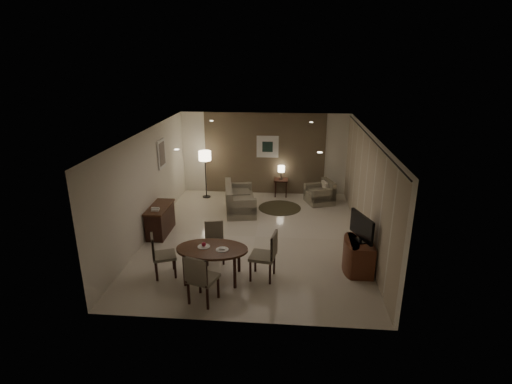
# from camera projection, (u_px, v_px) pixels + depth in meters

# --- Properties ---
(room_shell) EXTENTS (5.50, 7.00, 2.70)m
(room_shell) POSITION_uv_depth(u_px,v_px,m) (257.00, 182.00, 10.26)
(room_shell) COLOR beige
(room_shell) RESTS_ON ground
(taupe_accent) EXTENTS (3.96, 0.03, 2.70)m
(taupe_accent) POSITION_uv_depth(u_px,v_px,m) (265.00, 154.00, 13.16)
(taupe_accent) COLOR brown
(taupe_accent) RESTS_ON wall_back
(curtain_wall) EXTENTS (0.08, 6.70, 2.58)m
(curtain_wall) POSITION_uv_depth(u_px,v_px,m) (365.00, 191.00, 9.67)
(curtain_wall) COLOR beige
(curtain_wall) RESTS_ON wall_right
(curtain_rod) EXTENTS (0.03, 6.80, 0.03)m
(curtain_rod) POSITION_uv_depth(u_px,v_px,m) (370.00, 137.00, 9.24)
(curtain_rod) COLOR black
(curtain_rod) RESTS_ON wall_right
(art_back_frame) EXTENTS (0.72, 0.03, 0.72)m
(art_back_frame) POSITION_uv_depth(u_px,v_px,m) (268.00, 147.00, 13.05)
(art_back_frame) COLOR silver
(art_back_frame) RESTS_ON wall_back
(art_back_canvas) EXTENTS (0.34, 0.01, 0.34)m
(art_back_canvas) POSITION_uv_depth(u_px,v_px,m) (268.00, 147.00, 13.03)
(art_back_canvas) COLOR black
(art_back_canvas) RESTS_ON wall_back
(art_left_frame) EXTENTS (0.03, 0.60, 0.80)m
(art_left_frame) POSITION_uv_depth(u_px,v_px,m) (162.00, 154.00, 11.07)
(art_left_frame) COLOR silver
(art_left_frame) RESTS_ON wall_left
(art_left_canvas) EXTENTS (0.01, 0.46, 0.64)m
(art_left_canvas) POSITION_uv_depth(u_px,v_px,m) (162.00, 154.00, 11.07)
(art_left_canvas) COLOR gray
(art_left_canvas) RESTS_ON wall_left
(downlight_nl) EXTENTS (0.10, 0.10, 0.01)m
(downlight_nl) POSITION_uv_depth(u_px,v_px,m) (177.00, 150.00, 7.86)
(downlight_nl) COLOR white
(downlight_nl) RESTS_ON ceiling
(downlight_nr) EXTENTS (0.10, 0.10, 0.01)m
(downlight_nr) POSITION_uv_depth(u_px,v_px,m) (320.00, 152.00, 7.64)
(downlight_nr) COLOR white
(downlight_nr) RESTS_ON ceiling
(downlight_fl) EXTENTS (0.10, 0.10, 0.01)m
(downlight_fl) POSITION_uv_depth(u_px,v_px,m) (211.00, 121.00, 11.25)
(downlight_fl) COLOR white
(downlight_fl) RESTS_ON ceiling
(downlight_fr) EXTENTS (0.10, 0.10, 0.01)m
(downlight_fr) POSITION_uv_depth(u_px,v_px,m) (311.00, 122.00, 11.03)
(downlight_fr) COLOR white
(downlight_fr) RESTS_ON ceiling
(console_desk) EXTENTS (0.48, 1.20, 0.75)m
(console_desk) POSITION_uv_depth(u_px,v_px,m) (160.00, 220.00, 10.40)
(console_desk) COLOR #4F2B19
(console_desk) RESTS_ON floor
(telephone) EXTENTS (0.20, 0.14, 0.09)m
(telephone) POSITION_uv_depth(u_px,v_px,m) (155.00, 209.00, 9.98)
(telephone) COLOR white
(telephone) RESTS_ON console_desk
(tv_cabinet) EXTENTS (0.48, 0.90, 0.70)m
(tv_cabinet) POSITION_uv_depth(u_px,v_px,m) (360.00, 256.00, 8.60)
(tv_cabinet) COLOR brown
(tv_cabinet) RESTS_ON floor
(flat_tv) EXTENTS (0.36, 0.85, 0.60)m
(flat_tv) POSITION_uv_depth(u_px,v_px,m) (362.00, 227.00, 8.38)
(flat_tv) COLOR black
(flat_tv) RESTS_ON tv_cabinet
(dining_table) EXTENTS (1.48, 0.93, 0.70)m
(dining_table) POSITION_uv_depth(u_px,v_px,m) (213.00, 263.00, 8.29)
(dining_table) COLOR #4F2B19
(dining_table) RESTS_ON floor
(chair_near) EXTENTS (0.62, 0.62, 1.01)m
(chair_near) POSITION_uv_depth(u_px,v_px,m) (203.00, 277.00, 7.47)
(chair_near) COLOR gray
(chair_near) RESTS_ON floor
(chair_far) EXTENTS (0.52, 0.52, 0.90)m
(chair_far) POSITION_uv_depth(u_px,v_px,m) (215.00, 243.00, 8.95)
(chair_far) COLOR gray
(chair_far) RESTS_ON floor
(chair_left) EXTENTS (0.60, 0.60, 0.95)m
(chair_left) POSITION_uv_depth(u_px,v_px,m) (164.00, 255.00, 8.37)
(chair_left) COLOR gray
(chair_left) RESTS_ON floor
(chair_right) EXTENTS (0.58, 0.58, 1.03)m
(chair_right) POSITION_uv_depth(u_px,v_px,m) (263.00, 256.00, 8.26)
(chair_right) COLOR gray
(chair_right) RESTS_ON floor
(plate_a) EXTENTS (0.26, 0.26, 0.02)m
(plate_a) POSITION_uv_depth(u_px,v_px,m) (204.00, 247.00, 8.24)
(plate_a) COLOR white
(plate_a) RESTS_ON dining_table
(plate_b) EXTENTS (0.26, 0.26, 0.02)m
(plate_b) POSITION_uv_depth(u_px,v_px,m) (222.00, 250.00, 8.11)
(plate_b) COLOR white
(plate_b) RESTS_ON dining_table
(fruit_apple) EXTENTS (0.09, 0.09, 0.09)m
(fruit_apple) POSITION_uv_depth(u_px,v_px,m) (204.00, 244.00, 8.22)
(fruit_apple) COLOR #AD132B
(fruit_apple) RESTS_ON plate_a
(napkin) EXTENTS (0.12, 0.08, 0.03)m
(napkin) POSITION_uv_depth(u_px,v_px,m) (222.00, 249.00, 8.10)
(napkin) COLOR white
(napkin) RESTS_ON plate_b
(round_rug) EXTENTS (1.30, 1.30, 0.01)m
(round_rug) POSITION_uv_depth(u_px,v_px,m) (280.00, 208.00, 12.23)
(round_rug) COLOR #454127
(round_rug) RESTS_ON floor
(sofa) EXTENTS (1.80, 1.13, 0.79)m
(sofa) POSITION_uv_depth(u_px,v_px,m) (240.00, 198.00, 11.94)
(sofa) COLOR gray
(sofa) RESTS_ON floor
(armchair) EXTENTS (0.99, 1.02, 0.72)m
(armchair) POSITION_uv_depth(u_px,v_px,m) (320.00, 192.00, 12.55)
(armchair) COLOR gray
(armchair) RESTS_ON floor
(side_table) EXTENTS (0.44, 0.44, 0.57)m
(side_table) POSITION_uv_depth(u_px,v_px,m) (281.00, 187.00, 13.22)
(side_table) COLOR black
(side_table) RESTS_ON floor
(table_lamp) EXTENTS (0.22, 0.22, 0.50)m
(table_lamp) POSITION_uv_depth(u_px,v_px,m) (281.00, 172.00, 13.07)
(table_lamp) COLOR #FFEAC1
(table_lamp) RESTS_ON side_table
(floor_lamp) EXTENTS (0.39, 0.39, 1.55)m
(floor_lamp) POSITION_uv_depth(u_px,v_px,m) (206.00, 174.00, 12.92)
(floor_lamp) COLOR #FFE5B7
(floor_lamp) RESTS_ON floor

